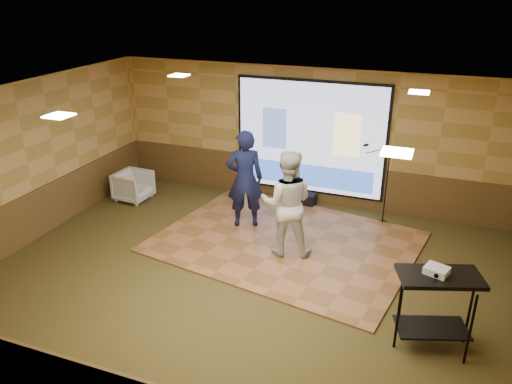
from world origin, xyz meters
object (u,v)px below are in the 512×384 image
at_px(av_table, 437,295).
at_px(projector, 437,270).
at_px(duffel_bag, 306,199).
at_px(dance_floor, 285,242).
at_px(banquet_chair, 133,186).
at_px(player_left, 245,179).
at_px(mic_stand, 382,201).
at_px(projector_screen, 310,139).
at_px(player_right, 287,203).

distance_m(av_table, projector, 0.36).
bearing_deg(duffel_bag, dance_floor, -86.51).
distance_m(banquet_chair, duffel_bag, 3.91).
xyz_separation_m(player_left, mic_stand, (2.56, 1.09, -0.54)).
bearing_deg(banquet_chair, projector_screen, -66.72).
bearing_deg(projector_screen, player_right, -84.08).
height_order(mic_stand, duffel_bag, mic_stand).
distance_m(projector_screen, banquet_chair, 4.12).
relative_size(dance_floor, player_right, 2.38).
bearing_deg(player_right, player_left, -49.36).
bearing_deg(projector, duffel_bag, 144.46).
distance_m(mic_stand, banquet_chair, 5.49).
bearing_deg(av_table, projector, 164.75).
height_order(av_table, banquet_chair, av_table).
distance_m(player_left, projector, 4.41).
distance_m(projector, banquet_chair, 7.17).
bearing_deg(duffel_bag, projector, -54.39).
bearing_deg(dance_floor, banquet_chair, 169.33).
xyz_separation_m(projector_screen, banquet_chair, (-3.74, -1.29, -1.14)).
xyz_separation_m(projector_screen, dance_floor, (0.12, -2.02, -1.46)).
xyz_separation_m(projector, banquet_chair, (-6.54, 2.80, -0.83)).
height_order(av_table, mic_stand, mic_stand).
relative_size(dance_floor, banquet_chair, 6.32).
bearing_deg(mic_stand, av_table, -85.46).
height_order(player_right, mic_stand, player_right).
distance_m(projector_screen, duffel_bag, 1.35).
xyz_separation_m(dance_floor, player_right, (0.13, -0.40, 1.00)).
height_order(dance_floor, banquet_chair, banquet_chair).
height_order(av_table, projector, projector).
height_order(projector_screen, duffel_bag, projector_screen).
height_order(dance_floor, player_right, player_right).
bearing_deg(projector, projector_screen, 143.30).
distance_m(av_table, mic_stand, 3.76).
bearing_deg(av_table, banquet_chair, 156.91).
height_order(dance_floor, av_table, av_table).
xyz_separation_m(projector_screen, player_left, (-0.86, -1.64, -0.44)).
bearing_deg(banquet_chair, duffel_bag, -69.36).
xyz_separation_m(projector_screen, projector, (2.81, -4.09, -0.31)).
bearing_deg(player_right, duffel_bag, -98.23).
height_order(player_right, av_table, player_right).
bearing_deg(projector, player_right, 165.66).
bearing_deg(av_table, player_left, 146.49).
bearing_deg(mic_stand, player_right, -141.26).
distance_m(player_left, mic_stand, 2.83).
height_order(projector_screen, player_right, projector_screen).
distance_m(player_left, banquet_chair, 2.98).
distance_m(dance_floor, projector, 3.58).
distance_m(dance_floor, player_right, 1.08).
height_order(projector_screen, av_table, projector_screen).
bearing_deg(duffel_bag, av_table, -53.97).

